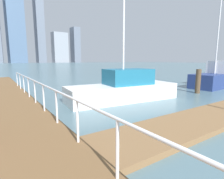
{
  "coord_description": "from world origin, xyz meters",
  "views": [
    {
      "loc": [
        -4.79,
        5.29,
        2.4
      ],
      "look_at": [
        -0.35,
        11.92,
        1.09
      ],
      "focal_mm": 29.06,
      "sensor_mm": 36.0,
      "label": 1
    }
  ],
  "objects": [
    {
      "name": "skyline_tower_4",
      "position": [
        51.27,
        176.63,
        13.71
      ],
      "size": [
        14.32,
        9.1,
        27.42
      ],
      "primitive_type": "cube",
      "rotation": [
        0.0,
        0.0,
        0.09
      ],
      "color": "#8C939E",
      "rests_on": "ground_plane"
    },
    {
      "name": "skyline_tower_2",
      "position": [
        14.65,
        172.54,
        28.1
      ],
      "size": [
        13.57,
        12.87,
        56.2
      ],
      "primitive_type": "cube",
      "rotation": [
        0.0,
        0.0,
        0.09
      ],
      "color": "slate",
      "rests_on": "ground_plane"
    },
    {
      "name": "moored_boat_1",
      "position": [
        11.76,
        13.53,
        0.87
      ],
      "size": [
        5.26,
        2.4,
        9.5
      ],
      "color": "navy",
      "rests_on": "ground_plane"
    },
    {
      "name": "dock_piling_0",
      "position": [
        7.65,
        12.66,
        0.87
      ],
      "size": [
        0.35,
        0.35,
        1.74
      ],
      "primitive_type": "cylinder",
      "color": "brown",
      "rests_on": "ground_plane"
    },
    {
      "name": "skyline_tower_3",
      "position": [
        33.93,
        176.91,
        42.61
      ],
      "size": [
        6.59,
        12.36,
        85.22
      ],
      "primitive_type": "cube",
      "rotation": [
        0.0,
        0.0,
        -0.0
      ],
      "color": "slate",
      "rests_on": "ground_plane"
    },
    {
      "name": "floating_dock",
      "position": [
        3.13,
        9.01,
        0.09
      ],
      "size": [
        13.25,
        2.0,
        0.18
      ],
      "primitive_type": "cube",
      "color": "olive",
      "rests_on": "ground_plane"
    },
    {
      "name": "ground_plane",
      "position": [
        0.0,
        20.0,
        0.0
      ],
      "size": [
        300.0,
        300.0,
        0.0
      ],
      "primitive_type": "plane",
      "color": "slate"
    },
    {
      "name": "moored_boat_2",
      "position": [
        1.77,
        13.78,
        0.71
      ],
      "size": [
        6.91,
        2.74,
        6.25
      ],
      "color": "white",
      "rests_on": "ground_plane"
    },
    {
      "name": "skyline_tower_5",
      "position": [
        67.36,
        178.21,
        16.82
      ],
      "size": [
        7.26,
        10.25,
        33.63
      ],
      "primitive_type": "cube",
      "rotation": [
        0.0,
        0.0,
        0.04
      ],
      "color": "slate",
      "rests_on": "ground_plane"
    },
    {
      "name": "dock_piling_3",
      "position": [
        2.31,
        14.86,
        0.83
      ],
      "size": [
        0.27,
        0.27,
        1.65
      ],
      "primitive_type": "cylinder",
      "color": "brown",
      "rests_on": "ground_plane"
    },
    {
      "name": "boardwalk_railing",
      "position": [
        -3.15,
        7.58,
        1.24
      ],
      "size": [
        0.06,
        26.64,
        1.08
      ],
      "color": "white",
      "rests_on": "boardwalk"
    }
  ]
}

